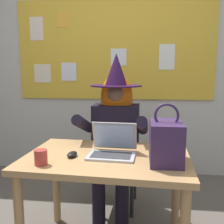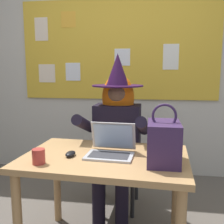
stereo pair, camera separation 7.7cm
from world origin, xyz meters
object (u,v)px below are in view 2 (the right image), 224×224
laptop (111,148)px  person_costumed (116,125)px  chair_at_desk (119,152)px  handbag (163,142)px  computer_mouse (70,154)px  desk_main (105,170)px  coffee_mug (39,156)px

laptop → person_costumed: bearing=97.3°
chair_at_desk → handbag: handbag is taller
chair_at_desk → computer_mouse: (-0.23, -0.78, 0.22)m
desk_main → computer_mouse: 0.26m
chair_at_desk → computer_mouse: 0.84m
chair_at_desk → computer_mouse: size_ratio=8.83×
desk_main → chair_at_desk: chair_at_desk is taller
handbag → computer_mouse: bearing=177.3°
chair_at_desk → laptop: bearing=5.7°
chair_at_desk → handbag: size_ratio=2.43×
computer_mouse → handbag: (0.62, -0.03, 0.12)m
desk_main → chair_at_desk: 0.73m
laptop → computer_mouse: 0.28m
desk_main → laptop: bearing=33.1°
chair_at_desk → handbag: (0.39, -0.81, 0.34)m
desk_main → computer_mouse: (-0.23, -0.05, 0.12)m
person_costumed → coffee_mug: size_ratio=15.30×
person_costumed → chair_at_desk: bearing=179.0°
handbag → desk_main: bearing=168.4°
person_costumed → computer_mouse: 0.70m
laptop → coffee_mug: laptop is taller
chair_at_desk → laptop: size_ratio=2.75×
laptop → coffee_mug: (-0.42, -0.24, -0.00)m
desk_main → handbag: bearing=-11.6°
desk_main → coffee_mug: size_ratio=12.16×
desk_main → computer_mouse: bearing=-167.6°
computer_mouse → coffee_mug: size_ratio=1.09×
handbag → coffee_mug: (-0.77, -0.14, -0.09)m
chair_at_desk → computer_mouse: chair_at_desk is taller
handbag → coffee_mug: 0.79m
chair_at_desk → laptop: laptop is taller
chair_at_desk → computer_mouse: bearing=-13.8°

